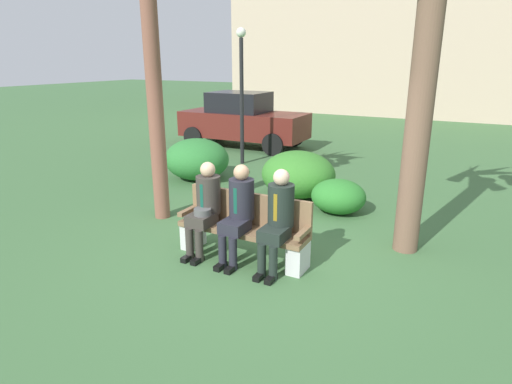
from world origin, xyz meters
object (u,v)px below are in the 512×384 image
shrub_mid_lawn (197,159)px  seated_man_left (205,204)px  park_bench (244,228)px  seated_man_right (278,216)px  street_lamp (242,82)px  seated_man_middle (239,209)px  shrub_far_lawn (298,174)px  parked_car_near (243,120)px  shrub_near_bench (338,196)px

shrub_mid_lawn → seated_man_left: bearing=-52.9°
park_bench → seated_man_right: 0.66m
street_lamp → seated_man_middle: bearing=-60.8°
shrub_far_lawn → street_lamp: bearing=140.5°
seated_man_middle → seated_man_right: size_ratio=1.00×
seated_man_right → parked_car_near: parked_car_near is taller
seated_man_right → parked_car_near: size_ratio=0.34×
seated_man_middle → seated_man_right: (0.58, 0.00, 0.00)m
park_bench → seated_man_left: 0.64m
seated_man_left → shrub_mid_lawn: bearing=127.1°
seated_man_left → parked_car_near: 7.77m
shrub_far_lawn → parked_car_near: (-3.51, 3.97, 0.38)m
seated_man_left → shrub_far_lawn: size_ratio=0.88×
seated_man_middle → shrub_mid_lawn: 4.33m
seated_man_left → seated_man_right: 1.11m
park_bench → seated_man_left: size_ratio=1.43×
park_bench → seated_man_left: seated_man_left is taller
parked_car_near → street_lamp: street_lamp is taller
seated_man_middle → shrub_near_bench: bearing=76.1°
seated_man_middle → shrub_far_lawn: seated_man_middle is taller
shrub_mid_lawn → shrub_far_lawn: size_ratio=1.01×
park_bench → seated_man_right: bearing=-12.2°
shrub_mid_lawn → shrub_far_lawn: 2.55m
park_bench → street_lamp: 5.87m
seated_man_middle → shrub_near_bench: size_ratio=1.36×
shrub_near_bench → street_lamp: bearing=143.5°
shrub_near_bench → seated_man_middle: bearing=-103.9°
seated_man_left → park_bench: bearing=13.4°
park_bench → street_lamp: street_lamp is taller
seated_man_left → shrub_far_lawn: seated_man_left is taller
park_bench → parked_car_near: (-3.92, 6.87, 0.42)m
seated_man_left → seated_man_right: size_ratio=0.98×
seated_man_middle → street_lamp: size_ratio=0.39×
street_lamp → shrub_mid_lawn: bearing=-94.5°
shrub_near_bench → parked_car_near: size_ratio=0.25×
shrub_near_bench → street_lamp: size_ratio=0.29×
shrub_near_bench → shrub_far_lawn: 1.15m
seated_man_right → shrub_far_lawn: bearing=107.8°
shrub_mid_lawn → parked_car_near: bearing=104.2°
shrub_far_lawn → shrub_mid_lawn: bearing=176.7°
shrub_mid_lawn → street_lamp: 2.45m
shrub_near_bench → shrub_far_lawn: bearing=151.6°
shrub_far_lawn → street_lamp: (-2.40, 1.98, 1.63)m
seated_man_left → seated_man_right: seated_man_right is taller
seated_man_left → parked_car_near: size_ratio=0.33×
seated_man_middle → shrub_far_lawn: bearing=97.3°
seated_man_left → street_lamp: (-2.26, 5.01, 1.36)m
seated_man_middle → seated_man_right: bearing=0.1°
seated_man_right → street_lamp: bearing=124.0°
shrub_far_lawn → seated_man_middle: bearing=-82.7°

